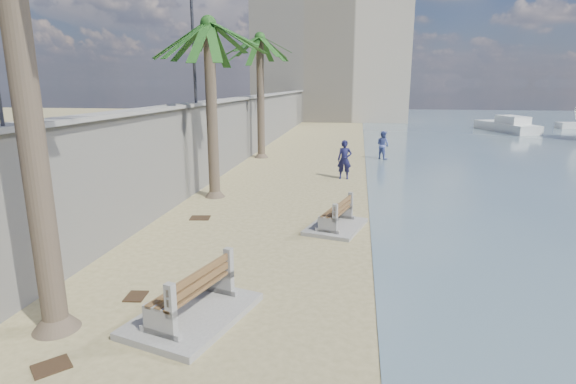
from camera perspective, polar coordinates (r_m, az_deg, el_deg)
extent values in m
plane|color=#9D8F60|center=(7.55, -4.75, -21.88)|extent=(140.00, 140.00, 0.00)
cube|color=gray|center=(26.94, -5.70, 7.96)|extent=(0.45, 70.00, 3.50)
cube|color=gray|center=(26.83, -5.79, 11.79)|extent=(0.80, 70.00, 0.12)
cube|color=#B7AA93|center=(58.13, 5.58, 16.15)|extent=(18.00, 12.00, 14.00)
cube|color=gray|center=(9.09, -11.94, -15.01)|extent=(2.32, 2.86, 0.14)
cube|color=gray|center=(14.04, 6.09, -4.38)|extent=(1.99, 2.48, 0.12)
cylinder|color=brown|center=(8.54, -30.24, 9.59)|extent=(0.44, 0.44, 8.10)
cylinder|color=brown|center=(17.53, -9.65, 9.74)|extent=(0.42, 0.42, 6.50)
cylinder|color=brown|center=(27.03, -3.49, 11.67)|extent=(0.44, 0.44, 6.94)
cylinder|color=#2D2D33|center=(19.22, -11.97, 18.51)|extent=(0.12, 0.12, 5.00)
imported|color=#15153B|center=(21.17, 7.20, 4.45)|extent=(0.77, 0.53, 2.09)
imported|color=#4E5CA1|center=(27.26, 11.95, 6.06)|extent=(1.13, 1.11, 1.85)
cube|color=#382616|center=(8.50, -27.84, -19.01)|extent=(0.69, 0.70, 0.03)
cube|color=#382616|center=(15.27, -11.10, -3.24)|extent=(0.72, 0.61, 0.03)
cube|color=#382616|center=(10.22, -18.76, -12.43)|extent=(0.45, 0.54, 0.03)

